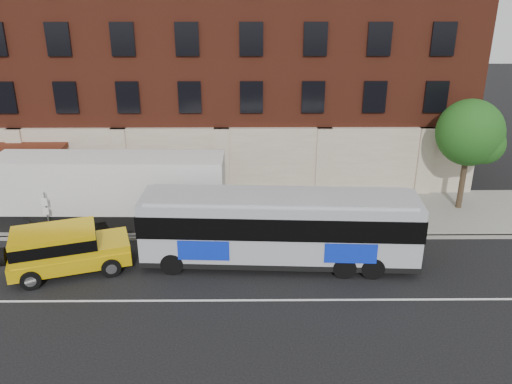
{
  "coord_description": "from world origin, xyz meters",
  "views": [
    {
      "loc": [
        1.77,
        -18.38,
        12.73
      ],
      "look_at": [
        1.96,
        5.5,
        2.78
      ],
      "focal_mm": 37.86,
      "sensor_mm": 36.0,
      "label": 1
    }
  ],
  "objects_px": {
    "sign_pole": "(47,212)",
    "shipping_container": "(112,192)",
    "street_tree": "(470,135)",
    "yellow_suv": "(63,248)",
    "city_bus": "(280,226)"
  },
  "relations": [
    {
      "from": "street_tree",
      "to": "shipping_container",
      "type": "relative_size",
      "value": 0.53
    },
    {
      "from": "street_tree",
      "to": "yellow_suv",
      "type": "bearing_deg",
      "value": -161.91
    },
    {
      "from": "sign_pole",
      "to": "yellow_suv",
      "type": "bearing_deg",
      "value": -60.62
    },
    {
      "from": "street_tree",
      "to": "sign_pole",
      "type": "bearing_deg",
      "value": -171.39
    },
    {
      "from": "yellow_suv",
      "to": "city_bus",
      "type": "bearing_deg",
      "value": 4.08
    },
    {
      "from": "shipping_container",
      "to": "city_bus",
      "type": "bearing_deg",
      "value": -25.18
    },
    {
      "from": "shipping_container",
      "to": "street_tree",
      "type": "bearing_deg",
      "value": 5.7
    },
    {
      "from": "sign_pole",
      "to": "shipping_container",
      "type": "bearing_deg",
      "value": 25.65
    },
    {
      "from": "city_bus",
      "to": "street_tree",
      "type": "bearing_deg",
      "value": 29.3
    },
    {
      "from": "sign_pole",
      "to": "shipping_container",
      "type": "relative_size",
      "value": 0.21
    },
    {
      "from": "sign_pole",
      "to": "city_bus",
      "type": "bearing_deg",
      "value": -12.6
    },
    {
      "from": "sign_pole",
      "to": "shipping_container",
      "type": "distance_m",
      "value": 3.35
    },
    {
      "from": "sign_pole",
      "to": "yellow_suv",
      "type": "xyz_separation_m",
      "value": [
        1.84,
        -3.26,
        -0.24
      ]
    },
    {
      "from": "sign_pole",
      "to": "shipping_container",
      "type": "xyz_separation_m",
      "value": [
        2.99,
        1.43,
        0.47
      ]
    },
    {
      "from": "yellow_suv",
      "to": "sign_pole",
      "type": "bearing_deg",
      "value": 119.38
    }
  ]
}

